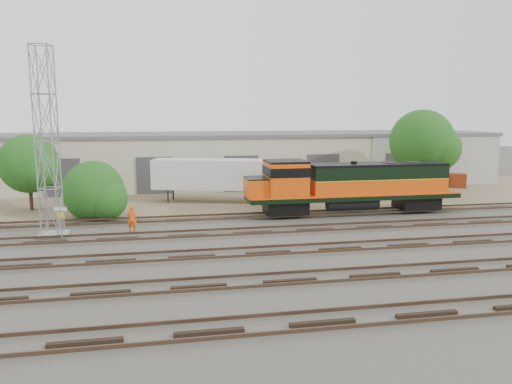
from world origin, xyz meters
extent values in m
plane|color=#47423A|center=(0.00, 0.00, 0.00)|extent=(140.00, 140.00, 0.00)
cube|color=#726047|center=(0.00, 15.00, 0.01)|extent=(80.00, 16.00, 0.02)
cube|color=black|center=(0.00, -12.00, 0.07)|extent=(80.00, 2.40, 0.14)
cube|color=#4C3828|center=(0.00, -12.75, 0.21)|extent=(80.00, 0.08, 0.14)
cube|color=#4C3828|center=(0.00, -11.25, 0.21)|extent=(80.00, 0.08, 0.14)
cube|color=black|center=(0.00, -7.50, 0.07)|extent=(80.00, 2.40, 0.14)
cube|color=#4C3828|center=(0.00, -8.25, 0.21)|extent=(80.00, 0.08, 0.14)
cube|color=#4C3828|center=(0.00, -6.75, 0.21)|extent=(80.00, 0.08, 0.14)
cube|color=black|center=(0.00, -3.00, 0.07)|extent=(80.00, 2.40, 0.14)
cube|color=#4C3828|center=(0.00, -3.75, 0.21)|extent=(80.00, 0.08, 0.14)
cube|color=#4C3828|center=(0.00, -2.25, 0.21)|extent=(80.00, 0.08, 0.14)
cube|color=black|center=(0.00, 1.50, 0.07)|extent=(80.00, 2.40, 0.14)
cube|color=#4C3828|center=(0.00, 0.75, 0.21)|extent=(80.00, 0.08, 0.14)
cube|color=#4C3828|center=(0.00, 2.25, 0.21)|extent=(80.00, 0.08, 0.14)
cube|color=black|center=(0.00, 6.00, 0.07)|extent=(80.00, 2.40, 0.14)
cube|color=#4C3828|center=(0.00, 5.25, 0.21)|extent=(80.00, 0.08, 0.14)
cube|color=#4C3828|center=(0.00, 6.75, 0.21)|extent=(80.00, 0.08, 0.14)
cube|color=beige|center=(0.00, 23.00, 2.50)|extent=(58.00, 10.00, 5.00)
cube|color=#59595B|center=(0.00, 23.00, 5.15)|extent=(58.40, 10.40, 0.30)
cube|color=#999993|center=(22.00, 17.95, 2.50)|extent=(14.00, 0.10, 5.00)
cube|color=#333335|center=(-14.00, 17.94, 1.70)|extent=(3.20, 0.12, 3.40)
cube|color=#333335|center=(-6.00, 17.94, 1.70)|extent=(3.20, 0.12, 3.40)
cube|color=#333335|center=(2.00, 17.94, 1.70)|extent=(3.20, 0.12, 3.40)
cube|color=#333335|center=(10.00, 17.94, 1.70)|extent=(3.20, 0.12, 3.40)
cube|color=#333335|center=(18.00, 17.94, 1.70)|extent=(3.20, 0.12, 3.40)
cube|color=black|center=(3.22, 6.00, 0.74)|extent=(2.94, 2.21, 0.92)
cube|color=black|center=(13.34, 6.00, 0.74)|extent=(2.94, 2.21, 0.92)
cube|color=black|center=(8.28, 6.00, 1.36)|extent=(15.64, 2.76, 0.32)
cylinder|color=black|center=(8.28, 6.00, 0.79)|extent=(3.86, 1.01, 1.01)
cube|color=#D8490A|center=(10.12, 6.00, 2.07)|extent=(10.12, 2.39, 1.10)
cube|color=black|center=(10.12, 6.00, 3.09)|extent=(10.12, 2.39, 0.92)
cube|color=black|center=(10.12, 6.00, 3.64)|extent=(10.12, 2.39, 0.18)
cube|color=#D8490A|center=(3.22, 6.00, 2.72)|extent=(2.76, 2.76, 2.39)
cube|color=black|center=(3.22, 6.00, 3.99)|extent=(2.76, 2.76, 0.15)
cube|color=#D8490A|center=(1.10, 6.00, 2.17)|extent=(1.47, 2.21, 1.29)
cube|color=gray|center=(-11.93, 3.19, 0.10)|extent=(1.65, 1.65, 0.20)
cylinder|color=gray|center=(-12.44, 3.70, 5.70)|extent=(0.08, 0.08, 11.00)
cylinder|color=gray|center=(-11.43, 3.70, 5.70)|extent=(0.08, 0.08, 11.00)
cylinder|color=gray|center=(-12.44, 2.69, 5.70)|extent=(0.08, 0.08, 11.00)
cylinder|color=gray|center=(-11.43, 2.69, 5.70)|extent=(0.08, 0.08, 11.00)
cylinder|color=gray|center=(-11.24, 2.20, 0.99)|extent=(0.06, 0.06, 1.98)
cube|color=white|center=(-11.24, 2.20, 1.84)|extent=(0.77, 0.32, 0.20)
cube|color=yellow|center=(-11.24, 2.20, 1.48)|extent=(0.39, 0.18, 0.31)
imported|color=#F0520D|center=(-7.30, 3.56, 0.83)|extent=(0.62, 0.43, 1.65)
cube|color=silver|center=(-0.38, 12.65, 2.36)|extent=(11.78, 5.32, 2.41)
cube|color=black|center=(4.00, 11.44, 0.45)|extent=(2.65, 2.72, 0.89)
cube|color=black|center=(-4.91, 12.97, 0.58)|extent=(0.13, 0.13, 1.16)
cube|color=black|center=(-4.44, 14.69, 0.58)|extent=(0.13, 0.13, 1.16)
cube|color=#154694|center=(17.83, 17.31, 0.75)|extent=(1.99, 1.93, 1.50)
cube|color=maroon|center=(23.40, 16.43, 0.70)|extent=(1.88, 1.82, 1.40)
cylinder|color=#382619|center=(-15.20, 12.09, 1.01)|extent=(0.28, 0.28, 2.02)
sphere|color=#1F4D16|center=(-15.20, 12.09, 3.56)|extent=(4.41, 4.41, 4.41)
sphere|color=#1F4D16|center=(-14.31, 11.43, 3.12)|extent=(3.09, 3.09, 3.09)
cylinder|color=#382619|center=(-10.11, 8.28, 0.20)|extent=(0.29, 0.29, 0.39)
sphere|color=#1F4D16|center=(-10.11, 8.28, 1.90)|extent=(4.31, 4.31, 4.31)
sphere|color=#1F4D16|center=(-9.25, 7.64, 1.47)|extent=(3.01, 3.01, 3.01)
cylinder|color=#382619|center=(17.51, 13.09, 1.42)|extent=(0.33, 0.33, 2.83)
sphere|color=#1F4D16|center=(17.51, 13.09, 4.81)|extent=(5.66, 5.66, 5.66)
sphere|color=#1F4D16|center=(18.64, 12.24, 4.25)|extent=(3.97, 3.97, 3.97)
camera|label=1|loc=(-5.45, -27.86, 7.41)|focal=35.00mm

